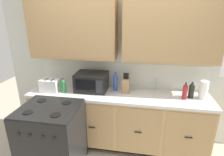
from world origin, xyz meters
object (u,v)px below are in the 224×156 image
(knife_block, at_px, (126,85))
(bottle_red, at_px, (185,91))
(paper_towel_roll, at_px, (204,90))
(bottle_blue, at_px, (115,82))
(toaster, at_px, (50,85))
(stove_range, at_px, (53,138))
(microwave, at_px, (92,82))
(bottle_dark, at_px, (191,90))
(bottle_green, at_px, (63,86))

(knife_block, xyz_separation_m, bottle_red, (0.84, -0.10, 0.01))
(paper_towel_roll, xyz_separation_m, bottle_blue, (-1.26, 0.07, 0.01))
(bottle_blue, distance_m, bottle_red, 1.02)
(toaster, bearing_deg, stove_range, -65.04)
(knife_block, bearing_deg, microwave, -178.30)
(stove_range, relative_size, bottle_dark, 4.08)
(stove_range, height_order, bottle_blue, bottle_blue)
(paper_towel_roll, relative_size, bottle_blue, 0.88)
(toaster, relative_size, bottle_dark, 1.20)
(stove_range, xyz_separation_m, toaster, (-0.25, 0.53, 0.55))
(paper_towel_roll, bearing_deg, bottle_red, -166.22)
(stove_range, distance_m, toaster, 0.80)
(toaster, bearing_deg, microwave, 13.62)
(bottle_dark, relative_size, bottle_red, 0.94)
(stove_range, relative_size, knife_block, 3.06)
(knife_block, relative_size, paper_towel_roll, 1.19)
(stove_range, height_order, paper_towel_roll, paper_towel_roll)
(bottle_dark, xyz_separation_m, bottle_green, (-1.87, -0.15, 0.00))
(microwave, bearing_deg, bottle_red, -3.46)
(stove_range, bearing_deg, bottle_dark, 19.83)
(bottle_dark, height_order, bottle_blue, bottle_blue)
(bottle_red, bearing_deg, paper_towel_roll, 13.78)
(bottle_dark, bearing_deg, microwave, 179.44)
(knife_block, distance_m, bottle_red, 0.84)
(paper_towel_roll, xyz_separation_m, bottle_green, (-2.03, -0.15, -0.02))
(microwave, distance_m, knife_block, 0.54)
(microwave, xyz_separation_m, paper_towel_roll, (1.63, -0.02, -0.01))
(paper_towel_roll, xyz_separation_m, bottle_red, (-0.26, -0.06, -0.01))
(knife_block, bearing_deg, bottle_dark, -1.84)
(paper_towel_roll, height_order, bottle_red, paper_towel_roll)
(toaster, distance_m, paper_towel_roll, 2.26)
(toaster, bearing_deg, knife_block, 8.19)
(bottle_dark, bearing_deg, bottle_red, -146.10)
(bottle_green, bearing_deg, toaster, 175.90)
(paper_towel_roll, distance_m, bottle_blue, 1.27)
(microwave, bearing_deg, bottle_green, -157.06)
(microwave, height_order, bottle_dark, microwave)
(stove_range, xyz_separation_m, paper_towel_roll, (2.01, 0.66, 0.58))
(stove_range, bearing_deg, toaster, 114.96)
(toaster, height_order, bottle_dark, bottle_dark)
(bottle_blue, height_order, bottle_red, bottle_blue)
(stove_range, distance_m, knife_block, 1.28)
(bottle_blue, xyz_separation_m, bottle_green, (-0.76, -0.22, -0.03))
(microwave, height_order, paper_towel_roll, microwave)
(microwave, distance_m, bottle_green, 0.43)
(bottle_blue, bearing_deg, knife_block, -12.62)
(microwave, xyz_separation_m, bottle_blue, (0.37, 0.05, 0.00))
(paper_towel_roll, relative_size, bottle_green, 1.11)
(stove_range, bearing_deg, paper_towel_roll, 18.26)
(bottle_blue, bearing_deg, bottle_green, -163.87)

